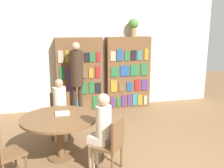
% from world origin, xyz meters
% --- Properties ---
extents(wall_back, '(6.40, 0.07, 3.00)m').
position_xyz_m(wall_back, '(0.00, 4.01, 1.51)').
color(wall_back, beige).
rests_on(wall_back, ground_plane).
extents(bookshelf_left, '(1.20, 0.34, 1.92)m').
position_xyz_m(bookshelf_left, '(-0.66, 3.81, 0.96)').
color(bookshelf_left, brown).
rests_on(bookshelf_left, ground_plane).
extents(bookshelf_right, '(1.20, 0.34, 1.92)m').
position_xyz_m(bookshelf_right, '(0.66, 3.81, 0.96)').
color(bookshelf_right, brown).
rests_on(bookshelf_right, ground_plane).
extents(flower_vase, '(0.27, 0.27, 0.47)m').
position_xyz_m(flower_vase, '(0.80, 3.82, 2.21)').
color(flower_vase, '#997047').
rests_on(flower_vase, bookshelf_right).
extents(reading_table, '(1.28, 1.28, 0.74)m').
position_xyz_m(reading_table, '(-1.33, 1.33, 0.63)').
color(reading_table, brown).
rests_on(reading_table, ground_plane).
extents(chair_near_camera, '(0.55, 0.55, 0.88)m').
position_xyz_m(chair_near_camera, '(-2.16, 0.82, 0.49)').
color(chair_near_camera, brown).
rests_on(chair_near_camera, ground_plane).
extents(chair_left_side, '(0.43, 0.43, 0.88)m').
position_xyz_m(chair_left_side, '(-1.26, 2.31, 0.49)').
color(chair_left_side, brown).
rests_on(chair_left_side, ground_plane).
extents(chair_far_side, '(0.56, 0.56, 0.88)m').
position_xyz_m(chair_far_side, '(-0.59, 0.70, 0.49)').
color(chair_far_side, brown).
rests_on(chair_far_side, ground_plane).
extents(seated_reader_left, '(0.28, 0.38, 1.22)m').
position_xyz_m(seated_reader_left, '(-1.28, 2.13, 0.68)').
color(seated_reader_left, beige).
rests_on(seated_reader_left, ground_plane).
extents(seated_reader_right, '(0.40, 0.39, 1.24)m').
position_xyz_m(seated_reader_right, '(-0.73, 0.82, 0.70)').
color(seated_reader_right, beige).
rests_on(seated_reader_right, ground_plane).
extents(librarian_standing, '(0.31, 0.58, 1.84)m').
position_xyz_m(librarian_standing, '(-0.79, 3.31, 1.13)').
color(librarian_standing, '#332319').
rests_on(librarian_standing, ground_plane).
extents(open_book_on_table, '(0.24, 0.18, 0.03)m').
position_xyz_m(open_book_on_table, '(-1.27, 1.47, 0.75)').
color(open_book_on_table, silver).
rests_on(open_book_on_table, reading_table).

